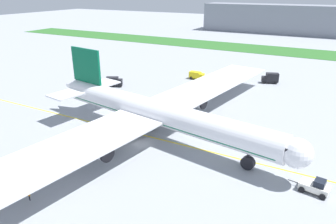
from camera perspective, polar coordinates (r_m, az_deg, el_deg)
The scene contains 10 objects.
ground_plane at distance 61.91m, azimuth -4.89°, elevation -5.81°, with size 600.00×600.00×0.00m, color #9399A0.
apron_taxi_line at distance 64.54m, azimuth -3.19°, elevation -4.55°, with size 280.00×0.36×0.01m, color yellow.
grass_median_strip at distance 163.25m, azimuth 17.45°, elevation 10.76°, with size 320.00×24.00×0.10m, color #2D6628.
airliner_foreground at distance 62.43m, azimuth -2.42°, elevation -0.06°, with size 58.69×96.28×15.86m.
pushback_tug at distance 52.67m, azimuth 25.21°, elevation -12.11°, with size 6.05×3.20×2.29m.
ground_crew_wingwalker_port at distance 50.48m, azimuth -23.98°, elevation -13.52°, with size 0.55×0.38×1.64m.
service_truck_baggage_loader at distance 105.00m, azimuth 5.23°, elevation 6.69°, with size 4.93×2.66×2.48m.
service_truck_fuel_bowser at distance 105.28m, azimuth 18.15°, elevation 5.90°, with size 5.49×3.86×3.24m.
service_truck_catering_van at distance 97.94m, azimuth -9.79°, elevation 5.48°, with size 5.22×4.09×3.00m.
terminal_building at distance 226.41m, azimuth 19.18°, elevation 15.70°, with size 95.01×20.00×18.00m, color gray.
Camera 1 is at (30.60, -45.57, 28.62)m, focal length 33.52 mm.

